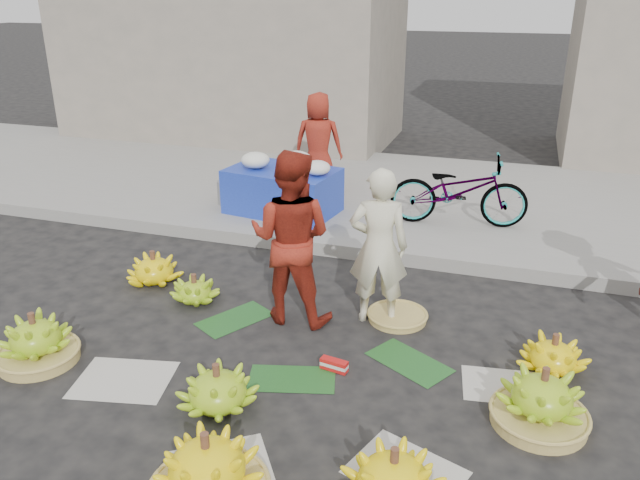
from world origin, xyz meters
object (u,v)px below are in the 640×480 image
(vendor_cream, at_px, (379,247))
(flower_table, at_px, (283,188))
(banana_bunch_0, at_px, (36,341))
(bicycle, at_px, (459,191))
(banana_bunch_4, at_px, (541,401))

(vendor_cream, bearing_deg, flower_table, -63.17)
(banana_bunch_0, bearing_deg, vendor_cream, 31.90)
(banana_bunch_0, height_order, flower_table, flower_table)
(flower_table, height_order, bicycle, bicycle)
(flower_table, bearing_deg, banana_bunch_0, -92.32)
(banana_bunch_0, distance_m, banana_bunch_4, 3.77)
(banana_bunch_4, xyz_separation_m, bicycle, (-0.95, 3.39, 0.35))
(banana_bunch_0, distance_m, vendor_cream, 2.84)
(banana_bunch_4, bearing_deg, flower_table, 134.05)
(banana_bunch_0, height_order, vendor_cream, vendor_cream)
(bicycle, bearing_deg, banana_bunch_4, -172.59)
(flower_table, bearing_deg, vendor_cream, -42.75)
(banana_bunch_4, bearing_deg, banana_bunch_0, -173.65)
(banana_bunch_0, height_order, banana_bunch_4, banana_bunch_4)
(banana_bunch_4, distance_m, vendor_cream, 1.81)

